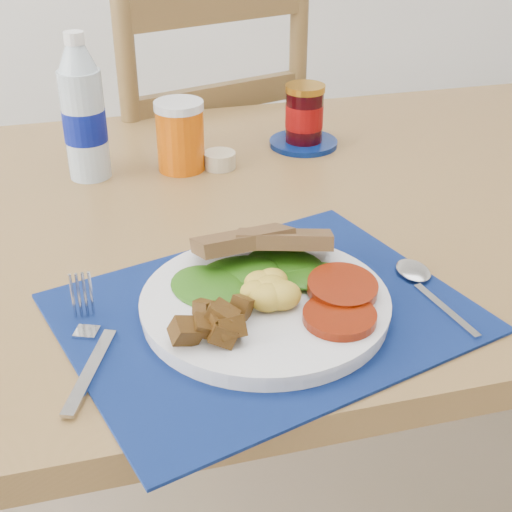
{
  "coord_description": "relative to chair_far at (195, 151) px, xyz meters",
  "views": [
    {
      "loc": [
        -0.29,
        -0.72,
        1.21
      ],
      "look_at": [
        -0.11,
        -0.04,
        0.8
      ],
      "focal_mm": 50.0,
      "sensor_mm": 36.0,
      "label": 1
    }
  ],
  "objects": [
    {
      "name": "placemat",
      "position": [
        -0.07,
        -0.87,
        0.15
      ],
      "size": [
        0.51,
        0.45,
        0.0
      ],
      "primitive_type": "cube",
      "rotation": [
        0.0,
        0.0,
        0.28
      ],
      "color": "black",
      "rests_on": "table"
    },
    {
      "name": "jam_on_saucer",
      "position": [
        0.13,
        -0.39,
        0.19
      ],
      "size": [
        0.12,
        0.12,
        0.11
      ],
      "color": "#051A5A",
      "rests_on": "table"
    },
    {
      "name": "spoon",
      "position": [
        0.12,
        -0.87,
        0.15
      ],
      "size": [
        0.04,
        0.17,
        0.0
      ],
      "rotation": [
        0.0,
        0.0,
        0.16
      ],
      "color": "#B2B5BA",
      "rests_on": "placemat"
    },
    {
      "name": "water_bottle",
      "position": [
        -0.24,
        -0.43,
        0.25
      ],
      "size": [
        0.07,
        0.07,
        0.23
      ],
      "color": "#ADBFCC",
      "rests_on": "table"
    },
    {
      "name": "fork",
      "position": [
        -0.27,
        -0.89,
        0.15
      ],
      "size": [
        0.06,
        0.19,
        0.0
      ],
      "rotation": [
        0.0,
        0.0,
        -0.39
      ],
      "color": "#B2B5BA",
      "rests_on": "placemat"
    },
    {
      "name": "breakfast_plate",
      "position": [
        -0.08,
        -0.88,
        0.17
      ],
      "size": [
        0.28,
        0.28,
        0.07
      ],
      "rotation": [
        0.0,
        0.0,
        -0.04
      ],
      "color": "silver",
      "rests_on": "placemat"
    },
    {
      "name": "chair_far",
      "position": [
        0.0,
        0.0,
        0.0
      ],
      "size": [
        0.55,
        0.54,
        1.21
      ],
      "rotation": [
        0.0,
        0.0,
        3.43
      ],
      "color": "brown",
      "rests_on": "ground"
    },
    {
      "name": "table",
      "position": [
        0.04,
        -0.6,
        0.06
      ],
      "size": [
        1.4,
        0.9,
        0.75
      ],
      "color": "brown",
      "rests_on": "ground"
    },
    {
      "name": "juice_glass",
      "position": [
        -0.1,
        -0.43,
        0.2
      ],
      "size": [
        0.08,
        0.08,
        0.11
      ],
      "primitive_type": "cylinder",
      "color": "#D05405",
      "rests_on": "table"
    },
    {
      "name": "ramekin",
      "position": [
        -0.03,
        -0.45,
        0.16
      ],
      "size": [
        0.05,
        0.05,
        0.03
      ],
      "primitive_type": "cylinder",
      "color": "#C4B490",
      "rests_on": "table"
    }
  ]
}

